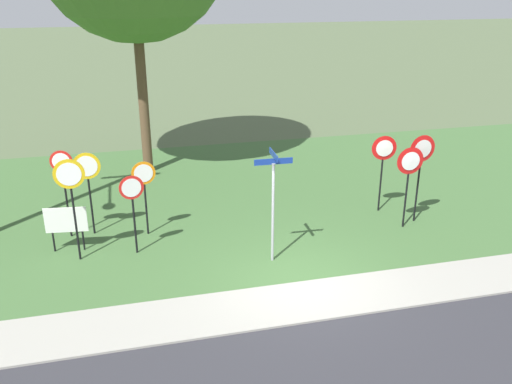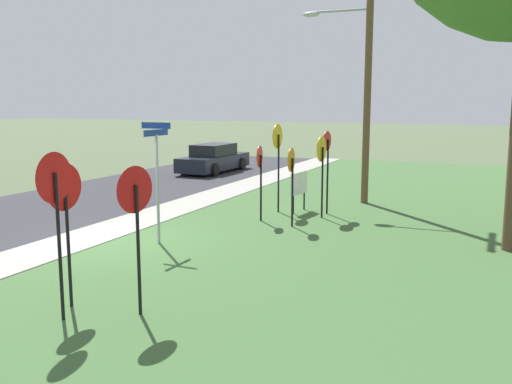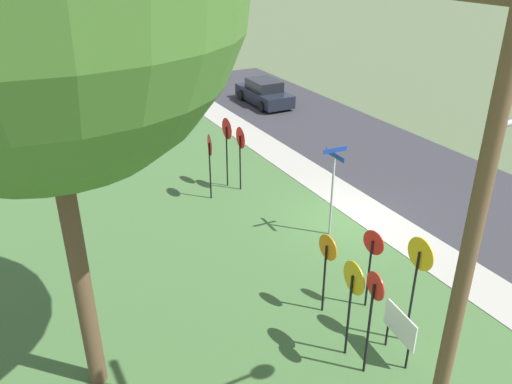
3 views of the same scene
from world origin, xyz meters
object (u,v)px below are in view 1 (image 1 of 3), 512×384
(stop_sign_far_center, at_px, (132,199))
(yield_sign_near_right, at_px, (384,156))
(stop_sign_near_right, at_px, (144,183))
(stop_sign_near_left, at_px, (63,177))
(stop_sign_far_right, at_px, (71,188))
(yield_sign_near_left, at_px, (410,168))
(stop_sign_far_left, at_px, (88,176))
(street_name_post, at_px, (273,198))
(notice_board, at_px, (66,222))
(yield_sign_far_left, at_px, (422,157))

(stop_sign_far_center, distance_m, yield_sign_near_right, 7.59)
(yield_sign_near_right, bearing_deg, stop_sign_near_right, -169.03)
(stop_sign_near_left, distance_m, stop_sign_far_right, 1.54)
(stop_sign_near_right, relative_size, yield_sign_near_left, 0.89)
(stop_sign_near_right, relative_size, stop_sign_far_right, 0.79)
(stop_sign_far_center, bearing_deg, stop_sign_far_right, 171.98)
(stop_sign_near_left, xyz_separation_m, stop_sign_far_center, (1.77, -1.47, -0.24))
(stop_sign_far_left, distance_m, stop_sign_far_right, 1.56)
(street_name_post, relative_size, notice_board, 2.35)
(stop_sign_near_left, bearing_deg, yield_sign_near_right, 3.92)
(yield_sign_far_left, bearing_deg, notice_board, 175.71)
(stop_sign_far_right, bearing_deg, notice_board, 117.42)
(notice_board, bearing_deg, yield_sign_far_left, 4.03)
(stop_sign_far_left, bearing_deg, stop_sign_far_center, -48.92)
(stop_sign_near_right, height_order, street_name_post, street_name_post)
(stop_sign_near_left, height_order, stop_sign_far_left, stop_sign_near_left)
(notice_board, bearing_deg, stop_sign_far_right, -56.51)
(stop_sign_near_left, relative_size, yield_sign_near_right, 1.05)
(yield_sign_far_left, distance_m, notice_board, 10.04)
(stop_sign_far_left, distance_m, yield_sign_near_left, 8.99)
(street_name_post, bearing_deg, stop_sign_far_right, 167.72)
(yield_sign_far_left, bearing_deg, stop_sign_near_right, 171.22)
(stop_sign_far_center, bearing_deg, yield_sign_near_right, -1.05)
(yield_sign_far_left, relative_size, street_name_post, 0.91)
(stop_sign_far_left, height_order, stop_sign_far_center, stop_sign_far_left)
(stop_sign_far_left, xyz_separation_m, yield_sign_near_right, (8.65, -0.45, 0.05))
(stop_sign_near_right, distance_m, yield_sign_near_right, 7.16)
(yield_sign_near_right, bearing_deg, stop_sign_near_left, -171.26)
(stop_sign_near_right, bearing_deg, stop_sign_near_left, 166.46)
(yield_sign_near_right, height_order, notice_board, yield_sign_near_right)
(yield_sign_near_left, bearing_deg, yield_sign_near_right, 100.13)
(stop_sign_far_center, height_order, yield_sign_far_left, yield_sign_far_left)
(stop_sign_far_center, distance_m, yield_sign_near_left, 7.69)
(stop_sign_near_left, xyz_separation_m, yield_sign_far_left, (9.97, -1.41, 0.21))
(stop_sign_far_left, distance_m, yield_sign_near_right, 8.66)
(stop_sign_near_right, height_order, stop_sign_far_right, stop_sign_far_right)
(stop_sign_near_right, height_order, yield_sign_near_right, yield_sign_near_right)
(street_name_post, bearing_deg, stop_sign_far_center, 161.71)
(yield_sign_near_right, xyz_separation_m, street_name_post, (-4.12, -2.29, -0.07))
(stop_sign_far_left, height_order, street_name_post, street_name_post)
(yield_sign_near_left, relative_size, notice_board, 1.96)
(stop_sign_far_left, height_order, yield_sign_near_left, yield_sign_near_left)
(stop_sign_near_right, bearing_deg, stop_sign_far_right, -151.95)
(stop_sign_far_right, relative_size, yield_sign_far_left, 1.03)
(stop_sign_near_right, distance_m, stop_sign_far_left, 1.56)
(yield_sign_near_right, distance_m, yield_sign_far_left, 1.22)
(street_name_post, distance_m, notice_board, 5.54)
(stop_sign_near_right, bearing_deg, yield_sign_near_left, -13.79)
(street_name_post, bearing_deg, yield_sign_near_right, 30.94)
(yield_sign_near_right, height_order, yield_sign_far_left, yield_sign_far_left)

